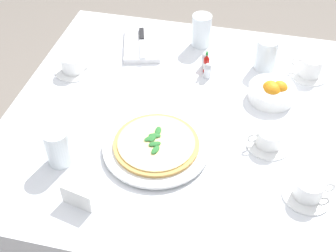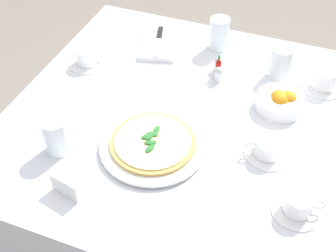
{
  "view_description": "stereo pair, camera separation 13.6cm",
  "coord_description": "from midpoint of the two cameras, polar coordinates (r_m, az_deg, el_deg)",
  "views": [
    {
      "loc": [
        1.04,
        0.21,
        1.7
      ],
      "look_at": [
        0.08,
        -0.02,
        0.75
      ],
      "focal_mm": 48.59,
      "sensor_mm": 36.0,
      "label": 1
    },
    {
      "loc": [
        1.0,
        0.34,
        1.7
      ],
      "look_at": [
        0.08,
        -0.02,
        0.75
      ],
      "focal_mm": 48.59,
      "sensor_mm": 36.0,
      "label": 2
    }
  ],
  "objects": [
    {
      "name": "citrus_bowl",
      "position": [
        1.49,
        16.47,
        2.85
      ],
      "size": [
        0.15,
        0.15,
        0.07
      ],
      "color": "white",
      "rests_on": "dining_table"
    },
    {
      "name": "salt_shaker",
      "position": [
        1.56,
        8.87,
        6.25
      ],
      "size": [
        0.03,
        0.03,
        0.06
      ],
      "color": "white",
      "rests_on": "dining_table"
    },
    {
      "name": "pepper_shaker",
      "position": [
        1.61,
        8.68,
        7.55
      ],
      "size": [
        0.03,
        0.03,
        0.06
      ],
      "color": "white",
      "rests_on": "dining_table"
    },
    {
      "name": "water_glass_right_edge",
      "position": [
        1.71,
        8.68,
        11.11
      ],
      "size": [
        0.07,
        0.07,
        0.12
      ],
      "color": "white",
      "rests_on": "dining_table"
    },
    {
      "name": "pizza_plate",
      "position": [
        1.31,
        1.04,
        -2.61
      ],
      "size": [
        0.31,
        0.31,
        0.02
      ],
      "color": "white",
      "rests_on": "dining_table"
    },
    {
      "name": "pizza",
      "position": [
        1.3,
        1.04,
        -2.18
      ],
      "size": [
        0.25,
        0.25,
        0.02
      ],
      "color": "tan",
      "rests_on": "pizza_plate"
    },
    {
      "name": "coffee_cup_far_right",
      "position": [
        1.22,
        19.17,
        -9.47
      ],
      "size": [
        0.13,
        0.13,
        0.06
      ],
      "color": "white",
      "rests_on": "dining_table"
    },
    {
      "name": "napkin_folded",
      "position": [
        1.73,
        1.16,
        10.28
      ],
      "size": [
        0.25,
        0.18,
        0.02
      ],
      "rotation": [
        0.0,
        0.0,
        0.27
      ],
      "color": "white",
      "rests_on": "dining_table"
    },
    {
      "name": "dining_table",
      "position": [
        1.52,
        4.22,
        -2.44
      ],
      "size": [
        1.07,
        1.07,
        0.73
      ],
      "color": "white",
      "rests_on": "ground_plane"
    },
    {
      "name": "hot_sauce_bottle",
      "position": [
        1.58,
        8.81,
        7.17
      ],
      "size": [
        0.02,
        0.02,
        0.08
      ],
      "color": "#B7140F",
      "rests_on": "dining_table"
    },
    {
      "name": "ground_plane",
      "position": [
        2.0,
        3.32,
        -14.43
      ],
      "size": [
        8.0,
        8.0,
        0.0
      ],
      "primitive_type": "plane",
      "color": "slate"
    },
    {
      "name": "coffee_cup_near_right",
      "position": [
        1.33,
        15.25,
        -2.94
      ],
      "size": [
        0.13,
        0.13,
        0.06
      ],
      "color": "white",
      "rests_on": "dining_table"
    },
    {
      "name": "coffee_cup_left_edge",
      "position": [
        1.62,
        21.4,
        5.26
      ],
      "size": [
        0.13,
        0.13,
        0.07
      ],
      "color": "white",
      "rests_on": "dining_table"
    },
    {
      "name": "dinner_knife",
      "position": [
        1.72,
        1.16,
        10.62
      ],
      "size": [
        0.19,
        0.07,
        0.01
      ],
      "rotation": [
        0.0,
        0.0,
        0.29
      ],
      "color": "silver",
      "rests_on": "napkin_folded"
    },
    {
      "name": "menu_card",
      "position": [
        1.2,
        -9.79,
        -7.91
      ],
      "size": [
        0.02,
        0.09,
        0.06
      ],
      "rotation": [
        0.0,
        0.0,
        1.35
      ],
      "color": "white",
      "rests_on": "dining_table"
    },
    {
      "name": "coffee_cup_center_back",
      "position": [
        1.63,
        -7.77,
        8.41
      ],
      "size": [
        0.13,
        0.13,
        0.06
      ],
      "color": "white",
      "rests_on": "dining_table"
    },
    {
      "name": "water_glass_far_left",
      "position": [
        1.3,
        -11.02,
        -1.52
      ],
      "size": [
        0.07,
        0.07,
        0.11
      ],
      "color": "white",
      "rests_on": "dining_table"
    },
    {
      "name": "water_glass_near_left",
      "position": [
        1.61,
        16.31,
        7.33
      ],
      "size": [
        0.08,
        0.08,
        0.11
      ],
      "color": "white",
      "rests_on": "dining_table"
    }
  ]
}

